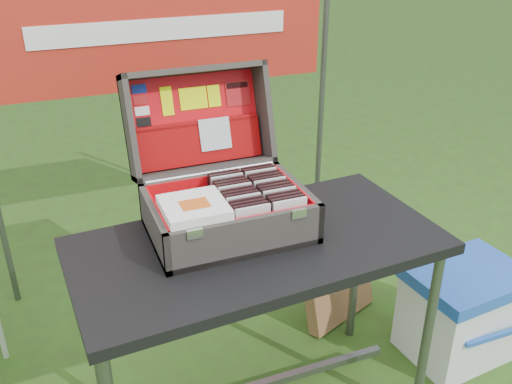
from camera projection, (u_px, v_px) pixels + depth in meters
name	position (u px, v px, depth m)	size (l,w,h in m)	color
table	(258.00, 331.00, 2.11)	(1.25, 0.63, 0.78)	black
table_top	(258.00, 246.00, 1.94)	(1.25, 0.63, 0.04)	black
table_leg_fr	(426.00, 340.00, 2.10)	(0.04, 0.04, 0.74)	#59595B
table_leg_bl	(93.00, 331.00, 2.14)	(0.04, 0.04, 0.74)	#59595B
table_leg_br	(356.00, 268.00, 2.52)	(0.04, 0.04, 0.74)	#59595B
suitcase	(222.00, 161.00, 1.93)	(0.54, 0.55, 0.49)	#504B46
suitcase_base_bottom	(229.00, 229.00, 1.99)	(0.54, 0.39, 0.02)	#504B46
suitcase_base_wall_front	(247.00, 239.00, 1.81)	(0.54, 0.02, 0.14)	#504B46
suitcase_base_wall_back	(212.00, 191.00, 2.11)	(0.54, 0.02, 0.14)	#504B46
suitcase_base_wall_left	(154.00, 227.00, 1.87)	(0.02, 0.39, 0.14)	#504B46
suitcase_base_wall_right	(297.00, 201.00, 2.05)	(0.02, 0.39, 0.14)	#504B46
suitcase_liner_floor	(229.00, 225.00, 1.98)	(0.50, 0.34, 0.01)	red
suitcase_latch_left	(195.00, 234.00, 1.71)	(0.05, 0.01, 0.03)	silver
suitcase_latch_right	(299.00, 214.00, 1.83)	(0.05, 0.01, 0.03)	silver
suitcase_hinge	(211.00, 173.00, 2.09)	(0.02, 0.02, 0.49)	silver
suitcase_lid_back	(195.00, 120.00, 2.18)	(0.54, 0.39, 0.02)	#504B46
suitcase_lid_rim_far	(193.00, 70.00, 2.09)	(0.54, 0.02, 0.14)	#504B46
suitcase_lid_rim_near	(205.00, 168.00, 2.15)	(0.54, 0.02, 0.14)	#504B46
suitcase_lid_rim_left	(129.00, 129.00, 2.04)	(0.02, 0.39, 0.14)	#504B46
suitcase_lid_rim_right	(263.00, 112.00, 2.21)	(0.02, 0.39, 0.14)	#504B46
suitcase_lid_liner	(196.00, 120.00, 2.17)	(0.49, 0.34, 0.01)	red
suitcase_liner_wall_front	(246.00, 234.00, 1.82)	(0.50, 0.01, 0.12)	red
suitcase_liner_wall_back	(213.00, 190.00, 2.10)	(0.50, 0.01, 0.12)	red
suitcase_liner_wall_left	(158.00, 224.00, 1.87)	(0.01, 0.34, 0.12)	red
suitcase_liner_wall_right	(293.00, 199.00, 2.04)	(0.01, 0.34, 0.12)	red
suitcase_lid_pocket	(200.00, 143.00, 2.16)	(0.48, 0.15, 0.03)	#8B0506
suitcase_pocket_edge	(198.00, 123.00, 2.14)	(0.47, 0.02, 0.02)	#8B0506
suitcase_pocket_cd	(215.00, 134.00, 2.16)	(0.12, 0.12, 0.01)	silver
lid_sticker_cc_a	(139.00, 89.00, 2.07)	(0.05, 0.03, 0.00)	#1933B2
lid_sticker_cc_b	(141.00, 100.00, 2.08)	(0.05, 0.03, 0.00)	#AD1417
lid_sticker_cc_c	(142.00, 111.00, 2.08)	(0.05, 0.03, 0.00)	white
lid_sticker_cc_d	(144.00, 122.00, 2.09)	(0.05, 0.03, 0.00)	black
lid_card_neon_tall	(167.00, 101.00, 2.11)	(0.04, 0.11, 0.00)	#E0FA00
lid_card_neon_main	(193.00, 98.00, 2.15)	(0.11, 0.08, 0.00)	#E0FA00
lid_card_neon_small	(214.00, 96.00, 2.17)	(0.05, 0.08, 0.00)	#E0FA00
lid_sticker_band	(238.00, 93.00, 2.20)	(0.10, 0.10, 0.00)	#AD1417
lid_sticker_band_bar	(237.00, 85.00, 2.20)	(0.09, 0.02, 0.00)	black
cd_left_0	(253.00, 225.00, 1.84)	(0.12, 0.01, 0.14)	silver
cd_left_1	(251.00, 222.00, 1.86)	(0.12, 0.01, 0.14)	black
cd_left_2	(248.00, 219.00, 1.87)	(0.12, 0.01, 0.14)	black
cd_left_3	(246.00, 216.00, 1.89)	(0.12, 0.01, 0.14)	black
cd_left_4	(244.00, 214.00, 1.91)	(0.12, 0.01, 0.14)	silver
cd_left_5	(242.00, 211.00, 1.93)	(0.12, 0.01, 0.14)	black
cd_left_6	(240.00, 208.00, 1.94)	(0.12, 0.01, 0.14)	black
cd_left_7	(237.00, 205.00, 1.96)	(0.12, 0.01, 0.14)	black
cd_left_8	(235.00, 203.00, 1.98)	(0.12, 0.01, 0.14)	silver
cd_left_9	(233.00, 200.00, 2.00)	(0.12, 0.01, 0.14)	black
cd_left_10	(231.00, 198.00, 2.01)	(0.12, 0.01, 0.14)	black
cd_left_11	(229.00, 195.00, 2.03)	(0.12, 0.01, 0.14)	black
cd_left_12	(227.00, 193.00, 2.05)	(0.12, 0.01, 0.14)	silver
cd_left_13	(225.00, 190.00, 2.07)	(0.12, 0.01, 0.14)	black
cd_left_14	(224.00, 188.00, 2.09)	(0.12, 0.01, 0.14)	black
cd_right_0	(290.00, 218.00, 1.88)	(0.12, 0.01, 0.14)	silver
cd_right_1	(287.00, 215.00, 1.90)	(0.12, 0.01, 0.14)	black
cd_right_2	(284.00, 212.00, 1.92)	(0.12, 0.01, 0.14)	black
cd_right_3	(282.00, 210.00, 1.93)	(0.12, 0.01, 0.14)	black
cd_right_4	(279.00, 207.00, 1.95)	(0.12, 0.01, 0.14)	silver
cd_right_5	(277.00, 204.00, 1.97)	(0.12, 0.01, 0.14)	black
cd_right_6	(274.00, 202.00, 1.99)	(0.12, 0.01, 0.14)	black
cd_right_7	(272.00, 199.00, 2.00)	(0.12, 0.01, 0.14)	black
cd_right_8	(270.00, 196.00, 2.02)	(0.12, 0.01, 0.14)	silver
cd_right_9	(267.00, 194.00, 2.04)	(0.12, 0.01, 0.14)	black
cd_right_10	(265.00, 192.00, 2.06)	(0.12, 0.01, 0.14)	black
cd_right_11	(263.00, 189.00, 2.08)	(0.12, 0.01, 0.14)	black
cd_right_12	(261.00, 187.00, 2.09)	(0.12, 0.01, 0.14)	silver
cd_right_13	(259.00, 184.00, 2.11)	(0.12, 0.01, 0.14)	black
cd_right_14	(257.00, 182.00, 2.13)	(0.12, 0.01, 0.14)	black
songbook_0	(194.00, 211.00, 1.82)	(0.20, 0.20, 0.01)	white
songbook_1	(194.00, 209.00, 1.82)	(0.20, 0.20, 0.01)	white
songbook_2	(194.00, 208.00, 1.82)	(0.20, 0.20, 0.01)	white
songbook_3	(194.00, 206.00, 1.81)	(0.20, 0.20, 0.01)	white
songbook_4	(194.00, 205.00, 1.81)	(0.20, 0.20, 0.01)	white
songbook_5	(194.00, 204.00, 1.81)	(0.20, 0.20, 0.01)	white
songbook_graphic	(195.00, 204.00, 1.80)	(0.09, 0.07, 0.00)	#D85919
cooler	(462.00, 312.00, 2.50)	(0.48, 0.37, 0.42)	white
cooler_body	(461.00, 317.00, 2.51)	(0.46, 0.34, 0.37)	white
cooler_lid	(469.00, 277.00, 2.42)	(0.48, 0.37, 0.06)	blue
cooler_handle	(494.00, 336.00, 2.33)	(0.29, 0.02, 0.02)	blue
cardboard_box	(337.00, 278.00, 2.72)	(0.41, 0.06, 0.43)	#9E7048
banner_post_right	(322.00, 102.00, 3.10)	(0.03, 0.03, 1.70)	#59595B
banner	(163.00, 29.00, 2.61)	(1.60, 0.01, 0.55)	#A72217
banner_text	(163.00, 29.00, 2.60)	(1.20, 0.00, 0.10)	white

